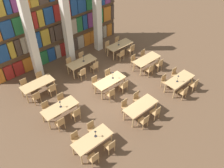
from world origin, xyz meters
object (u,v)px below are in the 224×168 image
at_px(chair_19, 109,75).
at_px(reading_table_6, 38,85).
at_px(reading_table_3, 60,108).
at_px(chair_22, 159,64).
at_px(pillar_left, 30,36).
at_px(reading_table_4, 110,81).
at_px(chair_3, 92,128).
at_px(chair_25, 25,85).
at_px(chair_8, 183,92).
at_px(chair_35, 118,42).
at_px(reading_table_2, 180,80).
at_px(chair_17, 96,82).
at_px(chair_15, 62,100).
at_px(chair_6, 156,112).
at_px(chair_31, 82,58).
at_px(desk_lamp_3, 113,74).
at_px(chair_29, 70,63).
at_px(chair_9, 165,81).
at_px(chair_14, 76,114).
at_px(pillar_center, 66,23).
at_px(chair_7, 137,99).
at_px(chair_11, 175,74).
at_px(chair_10, 194,85).
at_px(reading_table_0, 92,140).
at_px(chair_21, 134,61).
at_px(chair_30, 95,67).
at_px(chair_28, 82,73).
at_px(chair_24, 36,97).
at_px(chair_26, 52,89).
at_px(desk_lamp_4, 83,57).
at_px(reading_table_1, 141,107).
at_px(chair_0, 94,158).
at_px(chair_18, 124,86).
at_px(desk_lamp_1, 178,77).
at_px(reading_table_5, 147,60).
at_px(chair_34, 131,49).
at_px(chair_12, 60,123).
at_px(chair_5, 126,106).
at_px(desk_lamp_0, 95,133).
at_px(chair_2, 110,146).
at_px(reading_table_7, 82,63).
at_px(desk_lamp_2, 60,103).
at_px(chair_1, 76,139).

bearing_deg(chair_19, reading_table_6, -26.02).
bearing_deg(reading_table_3, chair_22, -5.62).
height_order(pillar_left, reading_table_4, pillar_left).
distance_m(chair_3, chair_25, 5.39).
xyz_separation_m(chair_3, chair_8, (5.65, -1.40, 0.00)).
bearing_deg(chair_35, reading_table_2, 85.96).
bearing_deg(reading_table_3, chair_8, -29.20).
bearing_deg(chair_22, chair_17, 162.76).
distance_m(chair_15, reading_table_6, 1.92).
distance_m(chair_6, chair_31, 6.74).
distance_m(reading_table_4, desk_lamp_3, 0.50).
distance_m(desk_lamp_3, chair_29, 3.50).
xyz_separation_m(chair_9, chair_14, (-5.67, 1.38, 0.00)).
distance_m(pillar_center, chair_17, 4.25).
height_order(chair_7, chair_11, same).
distance_m(chair_10, chair_31, 7.55).
xyz_separation_m(pillar_center, reading_table_0, (-3.35, -6.76, -2.32)).
xyz_separation_m(chair_21, chair_22, (0.95, -1.39, 0.00)).
bearing_deg(chair_30, chair_28, 180.00).
relative_size(chair_17, reading_table_6, 0.45).
distance_m(chair_11, chair_24, 8.62).
xyz_separation_m(chair_22, chair_35, (-0.13, 3.90, 0.00)).
height_order(chair_26, desk_lamp_4, desk_lamp_4).
xyz_separation_m(reading_table_1, chair_11, (3.90, 0.67, -0.20)).
height_order(reading_table_0, reading_table_4, same).
distance_m(reading_table_3, chair_26, 1.95).
height_order(chair_0, chair_35, same).
height_order(chair_3, chair_25, same).
distance_m(chair_10, chair_18, 4.22).
bearing_deg(chair_28, chair_24, -178.95).
xyz_separation_m(desk_lamp_1, reading_table_5, (0.38, 2.78, -0.41)).
relative_size(chair_10, chair_34, 1.00).
height_order(desk_lamp_1, chair_12, desk_lamp_1).
distance_m(reading_table_0, chair_0, 0.87).
relative_size(chair_5, chair_15, 1.00).
bearing_deg(desk_lamp_0, chair_8, -6.94).
relative_size(chair_2, chair_15, 1.00).
height_order(pillar_center, reading_table_7, pillar_center).
xyz_separation_m(reading_table_0, reading_table_3, (-0.04, 2.75, 0.00)).
xyz_separation_m(chair_5, chair_12, (-3.33, 1.36, 0.00)).
distance_m(reading_table_2, chair_22, 2.13).
height_order(chair_9, chair_35, same).
distance_m(chair_14, desk_lamp_2, 1.02).
height_order(chair_9, chair_11, same).
relative_size(chair_15, chair_35, 1.00).
distance_m(reading_table_3, reading_table_5, 6.77).
bearing_deg(pillar_left, chair_14, -94.57).
bearing_deg(pillar_center, reading_table_5, -49.96).
xyz_separation_m(chair_1, chair_22, (7.69, 1.34, 0.00)).
relative_size(desk_lamp_0, chair_14, 0.47).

